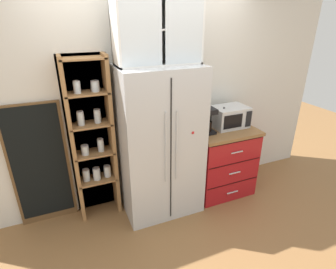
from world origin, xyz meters
The scene contains 13 objects.
ground_plane centered at (0.00, 0.00, 0.00)m, with size 10.67×10.67×0.00m, color olive.
wall_back_cream centered at (0.00, 0.40, 1.27)m, with size 4.97×0.10×2.55m, color silver.
refrigerator centered at (0.00, 0.04, 0.87)m, with size 0.89×0.65×1.75m.
pantry_shelf_column centered at (-0.72, 0.28, 0.95)m, with size 0.50×0.28×1.86m.
counter_cabinet centered at (0.87, 0.05, 0.45)m, with size 0.79×0.63×0.90m.
microwave centered at (0.97, 0.10, 1.03)m, with size 0.44×0.33×0.26m.
coffee_maker centered at (0.60, 0.06, 1.06)m, with size 0.17×0.20×0.31m.
mug_charcoal centered at (0.87, 0.05, 0.95)m, with size 0.11×0.07×0.10m.
mug_navy centered at (0.87, 0.07, 0.95)m, with size 0.11×0.08×0.09m.
bottle_green centered at (0.87, 0.05, 1.01)m, with size 0.06×0.06×0.25m.
bottle_clear centered at (0.87, 0.08, 1.02)m, with size 0.06×0.06×0.27m.
upper_cabinet centered at (0.00, 0.09, 2.08)m, with size 0.86×0.32×0.67m.
chalkboard_menu centered at (-1.29, 0.33, 0.71)m, with size 0.60×0.04×1.41m.
Camera 1 is at (-0.99, -2.53, 2.19)m, focal length 28.63 mm.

